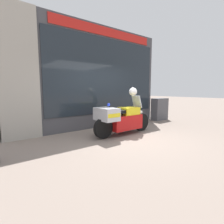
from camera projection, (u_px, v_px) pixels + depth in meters
name	position (u px, v px, depth m)	size (l,w,h in m)	color
ground_plane	(129.00, 138.00, 5.36)	(60.00, 60.00, 0.00)	gray
shop_building	(82.00, 77.00, 6.39)	(6.29, 0.55, 3.86)	#424247
window_display	(103.00, 114.00, 7.17)	(4.75, 0.30, 1.95)	slate
paramedic_motorcycle	(121.00, 119.00, 5.64)	(2.29, 0.77, 1.26)	black
utility_cabinet	(160.00, 109.00, 8.50)	(0.86, 0.40, 1.05)	#4C4C51
white_helmet	(133.00, 92.00, 5.86)	(0.27, 0.27, 0.27)	white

